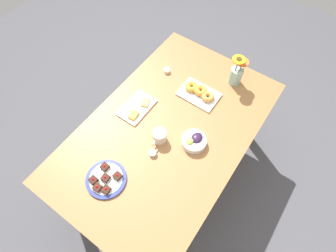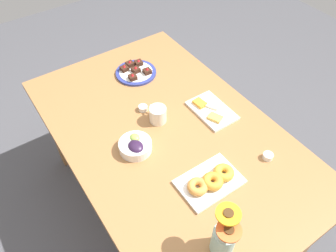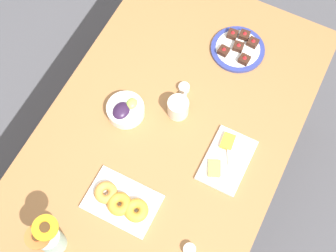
# 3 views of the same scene
# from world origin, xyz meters

# --- Properties ---
(ground_plane) EXTENTS (6.00, 6.00, 0.00)m
(ground_plane) POSITION_xyz_m (0.00, 0.00, 0.00)
(ground_plane) COLOR #4C4C51
(dining_table) EXTENTS (1.60, 1.00, 0.74)m
(dining_table) POSITION_xyz_m (0.00, 0.00, 0.65)
(dining_table) COLOR #9E6B3D
(dining_table) RESTS_ON ground_plane
(coffee_mug) EXTENTS (0.12, 0.09, 0.09)m
(coffee_mug) POSITION_xyz_m (0.09, 0.00, 0.78)
(coffee_mug) COLOR silver
(coffee_mug) RESTS_ON dining_table
(grape_bowl) EXTENTS (0.16, 0.16, 0.07)m
(grape_bowl) POSITION_xyz_m (-0.01, 0.20, 0.77)
(grape_bowl) COLOR white
(grape_bowl) RESTS_ON dining_table
(cheese_platter) EXTENTS (0.26, 0.17, 0.03)m
(cheese_platter) POSITION_xyz_m (-0.01, -0.27, 0.75)
(cheese_platter) COLOR white
(cheese_platter) RESTS_ON dining_table
(croissant_platter) EXTENTS (0.19, 0.28, 0.05)m
(croissant_platter) POSITION_xyz_m (-0.36, 0.02, 0.76)
(croissant_platter) COLOR white
(croissant_platter) RESTS_ON dining_table
(jam_cup_honey) EXTENTS (0.05, 0.05, 0.03)m
(jam_cup_honey) POSITION_xyz_m (0.20, 0.02, 0.76)
(jam_cup_honey) COLOR white
(jam_cup_honey) RESTS_ON dining_table
(jam_cup_berry) EXTENTS (0.05, 0.05, 0.03)m
(jam_cup_berry) POSITION_xyz_m (-0.41, -0.30, 0.76)
(jam_cup_berry) COLOR white
(jam_cup_berry) RESTS_ON dining_table
(dessert_plate) EXTENTS (0.24, 0.24, 0.05)m
(dessert_plate) POSITION_xyz_m (0.50, -0.10, 0.75)
(dessert_plate) COLOR navy
(dessert_plate) RESTS_ON dining_table
(flower_vase) EXTENTS (0.12, 0.11, 0.24)m
(flower_vase) POSITION_xyz_m (-0.61, 0.17, 0.82)
(flower_vase) COLOR #99C1B7
(flower_vase) RESTS_ON dining_table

